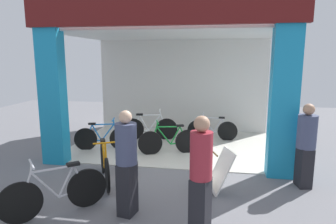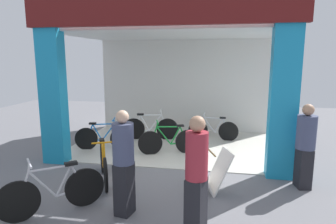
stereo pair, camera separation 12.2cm
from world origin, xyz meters
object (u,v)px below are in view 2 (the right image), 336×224
object	(u,v)px
pedestrian_2	(196,179)
pedestrian_3	(305,145)
bicycle_parked_1	(104,164)
pedestrian_0	(124,162)
sandwich_board_sign	(210,171)
bicycle_parked_0	(53,192)
bicycle_inside_1	(104,137)
bicycle_inside_2	(213,130)
bicycle_inside_3	(150,128)
bicycle_inside_0	(169,141)

from	to	relation	value
pedestrian_2	pedestrian_3	world-z (taller)	pedestrian_2
bicycle_parked_1	pedestrian_0	bearing A→B (deg)	-54.49
pedestrian_2	pedestrian_3	distance (m)	2.83
sandwich_board_sign	pedestrian_2	distance (m)	1.67
pedestrian_0	pedestrian_3	distance (m)	3.48
bicycle_parked_0	sandwich_board_sign	distance (m)	2.77
bicycle_inside_1	sandwich_board_sign	distance (m)	3.66
sandwich_board_sign	pedestrian_2	world-z (taller)	pedestrian_2
bicycle_inside_2	pedestrian_3	size ratio (longest dim) A/B	0.92
pedestrian_2	bicycle_parked_1	bearing A→B (deg)	140.35
bicycle_inside_1	bicycle_inside_3	world-z (taller)	bicycle_inside_3
bicycle_inside_1	bicycle_parked_0	world-z (taller)	bicycle_parked_0
bicycle_inside_1	bicycle_inside_2	world-z (taller)	bicycle_inside_1
bicycle_inside_0	pedestrian_0	distance (m)	3.18
bicycle_inside_2	bicycle_parked_0	xyz separation A→B (m)	(-2.40, -4.90, 0.04)
sandwich_board_sign	pedestrian_3	size ratio (longest dim) A/B	0.53
bicycle_parked_1	sandwich_board_sign	size ratio (longest dim) A/B	1.74
sandwich_board_sign	bicycle_inside_1	bearing A→B (deg)	144.92
bicycle_inside_1	sandwich_board_sign	xyz separation A→B (m)	(3.00, -2.10, 0.05)
bicycle_inside_3	bicycle_parked_1	distance (m)	3.23
bicycle_parked_1	pedestrian_0	distance (m)	1.54
bicycle_inside_1	sandwich_board_sign	size ratio (longest dim) A/B	1.78
bicycle_inside_3	pedestrian_0	world-z (taller)	pedestrian_0
bicycle_inside_0	bicycle_parked_0	bearing A→B (deg)	-111.42
bicycle_inside_0	pedestrian_3	size ratio (longest dim) A/B	0.94
bicycle_parked_0	pedestrian_0	world-z (taller)	pedestrian_0
bicycle_inside_0	bicycle_parked_1	bearing A→B (deg)	-117.56
bicycle_parked_1	pedestrian_2	bearing A→B (deg)	-39.65
bicycle_inside_2	sandwich_board_sign	distance (m)	3.62
bicycle_inside_3	bicycle_inside_0	bearing A→B (deg)	-57.56
bicycle_inside_0	pedestrian_3	xyz separation A→B (m)	(2.93, -1.53, 0.50)
bicycle_inside_2	pedestrian_0	xyz separation A→B (m)	(-1.26, -4.70, 0.55)
bicycle_inside_0	bicycle_parked_1	distance (m)	2.19
pedestrian_0	bicycle_parked_1	bearing A→B (deg)	125.51
bicycle_inside_2	bicycle_inside_3	distance (m)	1.93
bicycle_parked_0	pedestrian_2	xyz separation A→B (m)	(2.33, -0.31, 0.53)
pedestrian_3	bicycle_inside_2	bearing A→B (deg)	120.61
bicycle_inside_2	bicycle_inside_0	bearing A→B (deg)	-124.82
pedestrian_3	bicycle_inside_1	bearing A→B (deg)	161.53
bicycle_inside_0	pedestrian_2	xyz separation A→B (m)	(1.03, -3.63, 0.55)
bicycle_parked_0	sandwich_board_sign	bearing A→B (deg)	27.53
bicycle_inside_1	bicycle_inside_3	xyz separation A→B (m)	(1.03, 1.22, 0.03)
bicycle_inside_2	bicycle_parked_1	bearing A→B (deg)	-120.94
bicycle_inside_1	sandwich_board_sign	world-z (taller)	bicycle_inside_1
bicycle_inside_3	bicycle_parked_0	xyz separation A→B (m)	(-0.49, -4.61, -0.00)
bicycle_inside_0	bicycle_inside_3	size ratio (longest dim) A/B	0.92
bicycle_inside_0	bicycle_inside_3	distance (m)	1.52
pedestrian_2	pedestrian_0	bearing A→B (deg)	157.03
pedestrian_0	bicycle_inside_1	bearing A→B (deg)	117.70
bicycle_parked_1	pedestrian_2	world-z (taller)	pedestrian_2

